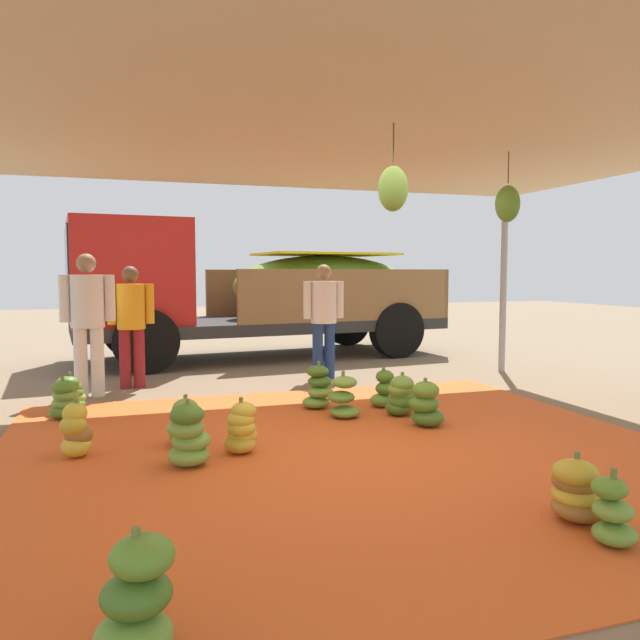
% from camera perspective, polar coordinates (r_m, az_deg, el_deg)
% --- Properties ---
extents(ground_plane, '(40.00, 40.00, 0.00)m').
position_cam_1_polar(ground_plane, '(8.12, -4.91, -6.50)').
color(ground_plane, '#7F6B51').
extents(tarp_orange, '(5.81, 5.49, 0.01)m').
position_cam_1_polar(tarp_orange, '(5.31, 2.51, -12.35)').
color(tarp_orange, '#E05B23').
rests_on(tarp_orange, ground).
extents(tent_canopy, '(8.00, 7.00, 2.79)m').
position_cam_1_polar(tent_canopy, '(5.14, 3.10, 17.50)').
color(tent_canopy, '#9EA0A5').
rests_on(tent_canopy, ground).
extents(banana_bunch_0, '(0.41, 0.44, 0.44)m').
position_cam_1_polar(banana_bunch_0, '(7.32, -22.37, -6.46)').
color(banana_bunch_0, '#518428').
rests_on(banana_bunch_0, tarp_orange).
extents(banana_bunch_1, '(0.39, 0.40, 0.48)m').
position_cam_1_polar(banana_bunch_1, '(5.29, -7.38, -10.10)').
color(banana_bunch_1, gold).
rests_on(banana_bunch_1, tarp_orange).
extents(banana_bunch_2, '(0.45, 0.44, 0.54)m').
position_cam_1_polar(banana_bunch_2, '(5.01, -12.25, -10.67)').
color(banana_bunch_2, '#75A83D').
rests_on(banana_bunch_2, tarp_orange).
extents(banana_bunch_3, '(0.43, 0.42, 0.54)m').
position_cam_1_polar(banana_bunch_3, '(6.90, -0.16, -6.44)').
color(banana_bunch_3, '#6B9E38').
rests_on(banana_bunch_3, tarp_orange).
extents(banana_bunch_4, '(0.31, 0.32, 0.44)m').
position_cam_1_polar(banana_bunch_4, '(3.96, 25.78, -16.03)').
color(banana_bunch_4, '#6B9E38').
rests_on(banana_bunch_4, tarp_orange).
extents(banana_bunch_5, '(0.36, 0.35, 0.47)m').
position_cam_1_polar(banana_bunch_5, '(7.00, 5.98, -6.55)').
color(banana_bunch_5, '#6B9E38').
rests_on(banana_bunch_5, tarp_orange).
extents(banana_bunch_6, '(0.45, 0.45, 0.50)m').
position_cam_1_polar(banana_bunch_6, '(6.47, 2.22, -7.40)').
color(banana_bunch_6, '#6B9E38').
rests_on(banana_bunch_6, tarp_orange).
extents(banana_bunch_7, '(0.38, 0.36, 0.49)m').
position_cam_1_polar(banana_bunch_7, '(6.21, 9.91, -7.90)').
color(banana_bunch_7, '#477523').
rests_on(banana_bunch_7, tarp_orange).
extents(banana_bunch_8, '(0.33, 0.33, 0.49)m').
position_cam_1_polar(banana_bunch_8, '(5.51, -21.93, -9.70)').
color(banana_bunch_8, gold).
rests_on(banana_bunch_8, tarp_orange).
extents(banana_bunch_9, '(0.44, 0.44, 0.53)m').
position_cam_1_polar(banana_bunch_9, '(2.77, -16.82, -23.89)').
color(banana_bunch_9, '#6B9E38').
rests_on(banana_bunch_9, tarp_orange).
extents(banana_bunch_10, '(0.36, 0.38, 0.45)m').
position_cam_1_polar(banana_bunch_10, '(6.98, -22.84, -6.98)').
color(banana_bunch_10, '#477523').
rests_on(banana_bunch_10, tarp_orange).
extents(banana_bunch_11, '(0.43, 0.43, 0.43)m').
position_cam_1_polar(banana_bunch_11, '(4.22, 23.02, -14.56)').
color(banana_bunch_11, '#996628').
rests_on(banana_bunch_11, tarp_orange).
extents(banana_bunch_12, '(0.43, 0.44, 0.47)m').
position_cam_1_polar(banana_bunch_12, '(6.62, 7.62, -7.13)').
color(banana_bunch_12, '#477523').
rests_on(banana_bunch_12, tarp_orange).
extents(banana_bunch_13, '(0.38, 0.38, 0.45)m').
position_cam_1_polar(banana_bunch_13, '(5.61, -12.55, -9.40)').
color(banana_bunch_13, '#477523').
rests_on(banana_bunch_13, tarp_orange).
extents(cargo_truck_main, '(6.71, 2.93, 2.40)m').
position_cam_1_polar(cargo_truck_main, '(11.02, -6.46, 2.79)').
color(cargo_truck_main, '#2D2D2D').
rests_on(cargo_truck_main, ground).
extents(worker_0, '(0.61, 0.37, 1.66)m').
position_cam_1_polar(worker_0, '(8.80, 0.34, 0.74)').
color(worker_0, navy).
rests_on(worker_0, ground).
extents(worker_1, '(0.65, 0.40, 1.78)m').
position_cam_1_polar(worker_1, '(8.02, -20.97, 0.56)').
color(worker_1, silver).
rests_on(worker_1, ground).
extents(worker_2, '(0.60, 0.36, 1.63)m').
position_cam_1_polar(worker_2, '(8.44, -17.31, 0.25)').
color(worker_2, maroon).
rests_on(worker_2, ground).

